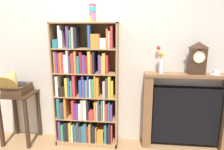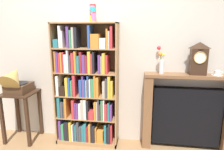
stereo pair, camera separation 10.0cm
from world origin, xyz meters
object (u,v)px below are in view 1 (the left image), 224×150
object	(u,v)px
cup_stack	(93,13)
side_table_left	(20,108)
bookshelf	(86,91)
mantel_clock	(198,58)
flower_vase	(161,62)
gramophone	(14,82)
teacup_with_saucer	(216,72)
fireplace_mantel	(186,112)

from	to	relation	value
cup_stack	side_table_left	distance (m)	1.76
side_table_left	cup_stack	bearing A→B (deg)	4.86
bookshelf	side_table_left	distance (m)	1.04
mantel_clock	flower_vase	distance (m)	0.48
gramophone	teacup_with_saucer	xyz separation A→B (m)	(2.78, 0.17, 0.16)
cup_stack	side_table_left	bearing A→B (deg)	-175.14
flower_vase	fireplace_mantel	bearing A→B (deg)	1.86
mantel_clock	side_table_left	bearing A→B (deg)	-177.71
gramophone	fireplace_mantel	distance (m)	2.49
cup_stack	mantel_clock	world-z (taller)	cup_stack
fireplace_mantel	teacup_with_saucer	distance (m)	0.68
teacup_with_saucer	cup_stack	bearing A→B (deg)	-179.72
bookshelf	cup_stack	size ratio (longest dim) A/B	7.68
gramophone	cup_stack	bearing A→B (deg)	8.31
bookshelf	fireplace_mantel	xyz separation A→B (m)	(1.44, 0.06, -0.27)
cup_stack	gramophone	xyz separation A→B (m)	(-1.13, -0.16, -0.93)
cup_stack	flower_vase	xyz separation A→B (m)	(0.93, 0.02, -0.64)
cup_stack	bookshelf	bearing A→B (deg)	-163.62
gramophone	fireplace_mantel	xyz separation A→B (m)	(2.45, 0.19, -0.42)
bookshelf	teacup_with_saucer	size ratio (longest dim) A/B	13.20
cup_stack	gramophone	bearing A→B (deg)	-171.69
flower_vase	teacup_with_saucer	size ratio (longest dim) A/B	2.75
bookshelf	side_table_left	xyz separation A→B (m)	(-1.01, -0.06, -0.27)
bookshelf	gramophone	bearing A→B (deg)	-172.68
gramophone	flower_vase	world-z (taller)	flower_vase
bookshelf	gramophone	size ratio (longest dim) A/B	3.72
mantel_clock	fireplace_mantel	bearing A→B (deg)	165.31
bookshelf	gramophone	xyz separation A→B (m)	(-1.01, -0.13, 0.15)
cup_stack	mantel_clock	size ratio (longest dim) A/B	0.54
mantel_clock	bookshelf	bearing A→B (deg)	-178.47
mantel_clock	teacup_with_saucer	size ratio (longest dim) A/B	3.20
fireplace_mantel	side_table_left	bearing A→B (deg)	-177.09
cup_stack	fireplace_mantel	distance (m)	1.89
bookshelf	side_table_left	world-z (taller)	bookshelf
bookshelf	flower_vase	size ratio (longest dim) A/B	4.81
side_table_left	gramophone	size ratio (longest dim) A/B	1.61
bookshelf	gramophone	distance (m)	1.02
bookshelf	teacup_with_saucer	xyz separation A→B (m)	(1.78, 0.04, 0.31)
teacup_with_saucer	side_table_left	bearing A→B (deg)	-177.86
bookshelf	cup_stack	world-z (taller)	cup_stack
fireplace_mantel	teacup_with_saucer	xyz separation A→B (m)	(0.34, -0.02, 0.59)
mantel_clock	teacup_with_saucer	distance (m)	0.31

